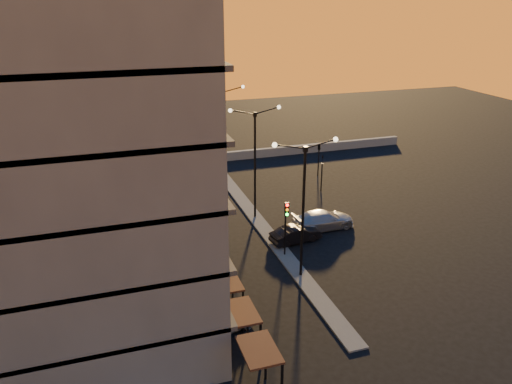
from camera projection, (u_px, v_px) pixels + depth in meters
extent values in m
plane|color=black|center=(301.00, 276.00, 33.56)|extent=(120.00, 120.00, 0.00)
cube|color=#4E4E4C|center=(136.00, 271.00, 34.06)|extent=(5.00, 40.00, 0.12)
cube|color=#4E4E4C|center=(255.00, 217.00, 42.39)|extent=(1.20, 36.00, 0.12)
cube|color=gray|center=(229.00, 156.00, 56.95)|extent=(44.00, 0.50, 1.00)
cylinder|color=#645F58|center=(52.00, 98.00, 26.72)|extent=(14.00, 14.00, 25.00)
cube|color=#645F58|center=(47.00, 118.00, 22.29)|extent=(14.00, 10.00, 25.00)
cylinder|color=black|center=(79.00, 274.00, 30.72)|extent=(14.16, 14.16, 2.40)
cube|color=black|center=(206.00, 258.00, 28.52)|extent=(0.15, 3.20, 1.20)
cylinder|color=black|center=(303.00, 215.00, 31.91)|extent=(0.18, 0.18, 9.00)
cube|color=black|center=(305.00, 149.00, 30.29)|extent=(0.25, 0.25, 0.35)
sphere|color=#FFE5B2|center=(275.00, 145.00, 29.55)|extent=(0.32, 0.32, 0.32)
sphere|color=#FFE5B2|center=(336.00, 139.00, 30.70)|extent=(0.32, 0.32, 0.32)
cylinder|color=black|center=(255.00, 168.00, 40.76)|extent=(0.18, 0.18, 9.00)
cube|color=black|center=(255.00, 114.00, 39.14)|extent=(0.25, 0.25, 0.35)
sphere|color=#FFE5B2|center=(230.00, 110.00, 38.40)|extent=(0.32, 0.32, 0.32)
sphere|color=#FFE5B2|center=(279.00, 107.00, 39.55)|extent=(0.32, 0.32, 0.32)
cylinder|color=black|center=(224.00, 137.00, 49.60)|extent=(0.18, 0.18, 9.00)
cube|color=black|center=(223.00, 93.00, 47.99)|extent=(0.25, 0.25, 0.35)
sphere|color=#FFE5B2|center=(203.00, 89.00, 47.25)|extent=(0.32, 0.32, 0.32)
sphere|color=#FFE5B2|center=(243.00, 87.00, 48.39)|extent=(0.32, 0.32, 0.32)
cylinder|color=black|center=(285.00, 236.00, 35.63)|extent=(0.12, 0.12, 3.20)
cube|color=black|center=(287.00, 209.00, 34.68)|extent=(0.28, 0.16, 1.00)
sphere|color=#FF0C05|center=(287.00, 205.00, 34.46)|extent=(0.20, 0.20, 0.20)
sphere|color=orange|center=(287.00, 210.00, 34.59)|extent=(0.20, 0.20, 0.20)
sphere|color=#0CFF26|center=(287.00, 214.00, 34.72)|extent=(0.20, 0.20, 0.20)
cylinder|color=black|center=(322.00, 177.00, 47.73)|extent=(0.12, 0.12, 2.80)
imported|color=black|center=(322.00, 159.00, 47.07)|extent=(0.13, 0.16, 0.80)
cylinder|color=black|center=(318.00, 163.00, 51.70)|extent=(0.12, 0.12, 2.80)
imported|color=black|center=(319.00, 146.00, 51.04)|extent=(0.42, 1.99, 0.80)
imported|color=gray|center=(221.00, 320.00, 27.88)|extent=(4.31, 2.51, 1.38)
imported|color=black|center=(296.00, 234.00, 38.00)|extent=(4.15, 2.00, 1.31)
imported|color=#A9ADB1|center=(323.00, 220.00, 40.20)|extent=(5.35, 2.44, 1.52)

